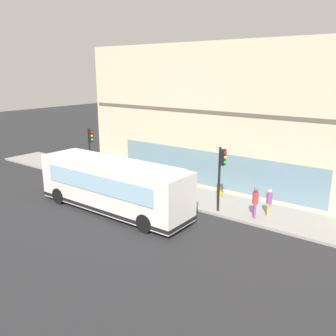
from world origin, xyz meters
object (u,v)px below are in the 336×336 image
object	(u,v)px
city_bus_nearside	(113,186)
fire_hydrant	(220,192)
traffic_light_down_block	(90,144)
traffic_light_near_corner	(221,167)
pedestrian_near_hydrant	(182,181)
pedestrian_by_light_pole	(269,201)
pedestrian_near_building_entrance	(255,201)
newspaper_vending_box	(124,173)
pedestrian_walking_along_curb	(118,169)

from	to	relation	value
city_bus_nearside	fire_hydrant	bearing A→B (deg)	-37.32
traffic_light_down_block	traffic_light_near_corner	bearing A→B (deg)	-90.37
traffic_light_down_block	pedestrian_near_hydrant	size ratio (longest dim) A/B	2.42
traffic_light_down_block	fire_hydrant	xyz separation A→B (m)	(1.98, -9.83, -2.31)
pedestrian_by_light_pole	pedestrian_near_building_entrance	bearing A→B (deg)	144.60
pedestrian_near_building_entrance	city_bus_nearside	bearing A→B (deg)	116.75
pedestrian_near_building_entrance	newspaper_vending_box	size ratio (longest dim) A/B	1.92
pedestrian_near_hydrant	traffic_light_down_block	bearing A→B (deg)	97.49
pedestrian_near_building_entrance	pedestrian_walking_along_curb	bearing A→B (deg)	88.72
pedestrian_by_light_pole	newspaper_vending_box	world-z (taller)	pedestrian_by_light_pole
traffic_light_near_corner	fire_hydrant	bearing A→B (deg)	29.43
fire_hydrant	pedestrian_by_light_pole	bearing A→B (deg)	-105.60
traffic_light_near_corner	pedestrian_walking_along_curb	bearing A→B (deg)	86.40
pedestrian_near_building_entrance	newspaper_vending_box	distance (m)	11.05
pedestrian_walking_along_curb	fire_hydrant	bearing A→B (deg)	-78.63
pedestrian_walking_along_curb	pedestrian_near_building_entrance	xyz separation A→B (m)	(-0.24, -10.66, -0.01)
pedestrian_walking_along_curb	pedestrian_near_building_entrance	bearing A→B (deg)	-91.28
traffic_light_down_block	city_bus_nearside	bearing A→B (deg)	-121.09
traffic_light_near_corner	pedestrian_near_hydrant	world-z (taller)	traffic_light_near_corner
traffic_light_near_corner	pedestrian_walking_along_curb	xyz separation A→B (m)	(0.54, 8.66, -1.64)
pedestrian_near_hydrant	pedestrian_by_light_pole	size ratio (longest dim) A/B	1.01
newspaper_vending_box	pedestrian_walking_along_curb	bearing A→B (deg)	-158.94
fire_hydrant	pedestrian_walking_along_curb	world-z (taller)	pedestrian_walking_along_curb
fire_hydrant	pedestrian_by_light_pole	distance (m)	3.85
traffic_light_near_corner	newspaper_vending_box	world-z (taller)	traffic_light_near_corner
pedestrian_by_light_pole	newspaper_vending_box	distance (m)	11.51
pedestrian_by_light_pole	city_bus_nearside	bearing A→B (deg)	119.40
fire_hydrant	pedestrian_walking_along_curb	xyz separation A→B (m)	(-1.51, 7.50, 0.64)
fire_hydrant	pedestrian_by_light_pole	world-z (taller)	pedestrian_by_light_pole
pedestrian_by_light_pole	pedestrian_near_building_entrance	world-z (taller)	pedestrian_near_building_entrance
pedestrian_near_building_entrance	fire_hydrant	bearing A→B (deg)	61.02
traffic_light_near_corner	fire_hydrant	world-z (taller)	traffic_light_near_corner
pedestrian_walking_along_curb	pedestrian_near_building_entrance	size ratio (longest dim) A/B	1.01
traffic_light_down_block	pedestrian_walking_along_curb	distance (m)	2.91
fire_hydrant	pedestrian_near_hydrant	distance (m)	2.55
traffic_light_down_block	pedestrian_near_building_entrance	size ratio (longest dim) A/B	2.22
pedestrian_walking_along_curb	pedestrian_near_building_entrance	distance (m)	10.66
fire_hydrant	pedestrian_near_building_entrance	world-z (taller)	pedestrian_near_building_entrance
traffic_light_near_corner	pedestrian_near_hydrant	size ratio (longest dim) A/B	2.39
traffic_light_down_block	pedestrian_walking_along_curb	world-z (taller)	traffic_light_down_block
traffic_light_near_corner	pedestrian_by_light_pole	bearing A→B (deg)	-67.71
traffic_light_near_corner	pedestrian_near_hydrant	xyz separation A→B (m)	(1.06, 3.45, -1.74)
fire_hydrant	newspaper_vending_box	size ratio (longest dim) A/B	0.82
fire_hydrant	pedestrian_near_building_entrance	size ratio (longest dim) A/B	0.43
traffic_light_near_corner	pedestrian_by_light_pole	xyz separation A→B (m)	(1.03, -2.51, -1.75)
pedestrian_walking_along_curb	newspaper_vending_box	world-z (taller)	pedestrian_walking_along_curb
city_bus_nearside	fire_hydrant	world-z (taller)	city_bus_nearside
traffic_light_down_block	pedestrian_walking_along_curb	size ratio (longest dim) A/B	2.21
pedestrian_walking_along_curb	traffic_light_down_block	bearing A→B (deg)	101.48
traffic_light_near_corner	pedestrian_walking_along_curb	size ratio (longest dim) A/B	2.18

